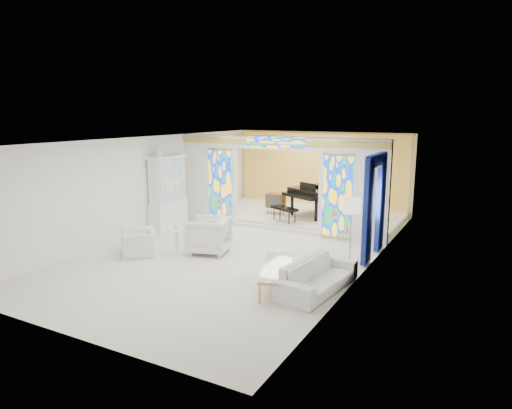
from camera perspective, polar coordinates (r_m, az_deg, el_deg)
The scene contains 24 objects.
floor at distance 12.93m, azimuth -1.32°, elevation -5.26°, with size 12.00×12.00×0.00m, color white.
ceiling at distance 12.41m, azimuth -1.38°, elevation 8.14°, with size 7.00×12.00×0.02m, color white.
wall_back at distance 17.99m, azimuth 8.15°, elevation 4.22°, with size 7.00×0.02×3.00m, color white.
wall_front at distance 8.07m, azimuth -22.98°, elevation -5.36°, with size 7.00×0.02×3.00m, color white.
wall_left at distance 14.61m, azimuth -13.38°, elevation 2.40°, with size 0.02×12.00×3.00m, color white.
wall_right at distance 11.30m, azimuth 14.28°, elevation -0.20°, with size 0.02×12.00×3.00m, color white.
partition_wall at distance 14.31m, azimuth 2.60°, elevation 3.13°, with size 7.00×0.22×3.00m.
stained_glass_left at distance 15.25m, azimuth -4.47°, elevation 2.28°, with size 0.90×0.04×2.40m, color gold.
stained_glass_right at distance 13.52m, azimuth 10.17°, elevation 0.97°, with size 0.90×0.04×2.40m, color gold.
stained_glass_transom at distance 14.09m, azimuth 2.46°, elevation 7.78°, with size 2.00×0.04×0.34m, color gold.
alcove_platform at distance 16.48m, azimuth 5.73°, elevation -1.34°, with size 6.80×3.80×0.18m, color white.
gold_curtain_back at distance 17.88m, azimuth 8.02°, elevation 4.18°, with size 6.70×0.10×2.90m, color #E0B74E.
chandelier at distance 15.96m, azimuth 6.43°, elevation 7.16°, with size 0.48×0.48×0.30m, color #BE8C42.
blue_drapes at distance 11.98m, azimuth 14.66°, elevation 0.80°, with size 0.14×1.85×2.65m.
china_cabinet at distance 14.93m, azimuth -10.99°, elevation 1.40°, with size 0.56×1.46×2.72m.
armchair_left at distance 12.54m, azimuth -14.47°, elevation -4.62°, with size 0.99×0.87×0.65m, color white.
armchair_right at distance 12.30m, azimuth -5.96°, elevation -3.86°, with size 1.03×1.06×0.96m, color silver.
sofa at distance 9.81m, azimuth 7.71°, elevation -8.82°, with size 2.25×0.88×0.66m, color white.
side_table at distance 12.41m, azimuth -9.88°, elevation -4.03°, with size 0.60×0.60×0.67m.
vase at distance 12.33m, azimuth -9.93°, elevation -2.59°, with size 0.17×0.17×0.17m, color white.
coffee_table at distance 9.95m, azimuth 2.63°, elevation -7.90°, with size 1.31×2.13×0.45m.
floor_lamp at distance 10.89m, azimuth 11.86°, elevation -0.58°, with size 0.51×0.51×1.75m.
grand_piano at distance 16.02m, azimuth 8.63°, elevation 1.49°, with size 2.69×3.10×1.20m.
tv_console at distance 16.19m, azimuth 2.46°, elevation 0.50°, with size 0.65×0.46×0.73m.
Camera 1 is at (6.13, -10.77, 3.69)m, focal length 32.00 mm.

